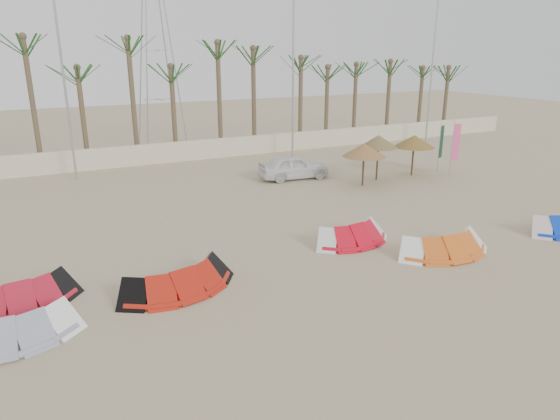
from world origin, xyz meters
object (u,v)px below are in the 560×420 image
kite_red_left (18,289)px  parasol_left (379,141)px  kite_grey (0,323)px  parasol_mid (364,150)px  kite_orange (439,241)px  kite_blue (559,220)px  kite_red_right (349,231)px  car (294,167)px  kite_red_mid (176,275)px  parasol_right (414,141)px

kite_red_left → parasol_left: bearing=21.1°
kite_grey → parasol_mid: bearing=25.6°
kite_grey → parasol_mid: 19.11m
kite_orange → kite_blue: 6.04m
kite_grey → kite_red_right: bearing=8.0°
kite_red_right → kite_orange: bearing=-45.4°
kite_red_left → kite_red_right: (11.39, -0.25, -0.00)m
kite_orange → kite_blue: size_ratio=1.11×
kite_blue → car: bearing=114.4°
kite_red_mid → parasol_mid: bearing=31.0°
kite_blue → kite_red_right: bearing=161.4°
kite_blue → car: size_ratio=0.83×
kite_red_mid → car: car is taller
kite_red_left → parasol_right: (20.72, 6.95, 1.59)m
parasol_left → car: 4.96m
kite_red_left → parasol_right: bearing=18.5°
parasol_left → kite_blue: bearing=-81.4°
kite_grey → kite_orange: bearing=-2.8°
kite_red_left → parasol_right: size_ratio=1.43×
kite_grey → kite_red_mid: size_ratio=0.96×
kite_red_right → kite_red_mid: bearing=-172.9°
kite_red_right → parasol_left: (6.83, 7.28, 1.77)m
parasol_left → kite_red_right: bearing=-133.2°
kite_grey → kite_orange: size_ratio=1.01×
kite_red_mid → kite_blue: (15.39, -1.94, -0.00)m
kite_orange → car: car is taller
kite_blue → parasol_left: (-1.52, 10.09, 1.77)m
kite_blue → parasol_left: bearing=98.6°
kite_grey → kite_red_left: (0.42, 1.92, -0.00)m
kite_red_left → kite_red_mid: same height
kite_blue → kite_red_left: bearing=171.2°
kite_grey → parasol_mid: parasol_mid is taller
kite_red_mid → parasol_right: parasol_right is taller
parasol_mid → car: size_ratio=0.58×
kite_red_right → parasol_right: 11.89m
kite_red_mid → car: 14.32m
kite_red_left → parasol_right: 21.91m
kite_grey → parasol_right: size_ratio=1.58×
kite_grey → parasol_left: size_ratio=1.47×
kite_blue → car: (-5.63, 12.42, 0.27)m
kite_blue → parasol_mid: parasol_mid is taller
kite_blue → parasol_mid: size_ratio=1.42×
car → kite_orange: bearing=-175.5°
kite_orange → parasol_right: size_ratio=1.56×
kite_grey → kite_blue: same height
kite_grey → parasol_left: 20.76m
parasol_left → parasol_mid: parasol_left is taller
kite_red_mid → parasol_mid: parasol_mid is taller
kite_red_mid → kite_red_right: 7.10m
parasol_mid → parasol_right: 4.02m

